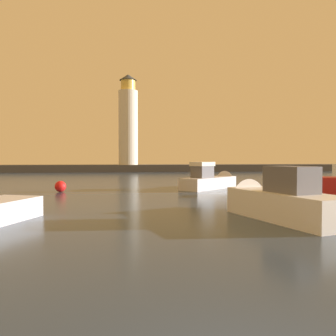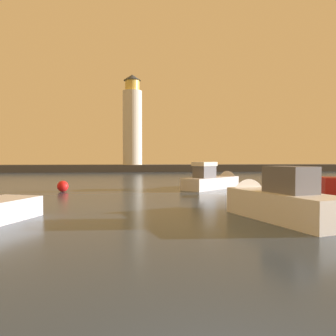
% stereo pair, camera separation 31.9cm
% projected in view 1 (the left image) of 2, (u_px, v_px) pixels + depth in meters
% --- Properties ---
extents(ground_plane, '(220.00, 220.00, 0.00)m').
position_uv_depth(ground_plane, '(144.00, 184.00, 34.59)').
color(ground_plane, '#2D3D51').
extents(breakwater, '(80.51, 4.32, 1.43)m').
position_uv_depth(breakwater, '(136.00, 168.00, 65.97)').
color(breakwater, '#423F3D').
rests_on(breakwater, ground_plane).
extents(lighthouse, '(3.76, 3.76, 17.71)m').
position_uv_depth(lighthouse, '(128.00, 122.00, 65.51)').
color(lighthouse, silver).
rests_on(lighthouse, breakwater).
extents(motorboat_2, '(6.95, 6.56, 2.79)m').
position_uv_depth(motorboat_2, '(214.00, 180.00, 30.50)').
color(motorboat_2, silver).
rests_on(motorboat_2, ground_plane).
extents(motorboat_3, '(4.00, 7.66, 2.70)m').
position_uv_depth(motorboat_3, '(270.00, 200.00, 15.62)').
color(motorboat_3, white).
rests_on(motorboat_3, ground_plane).
extents(mooring_buoy, '(0.90, 0.90, 0.90)m').
position_uv_depth(mooring_buoy, '(60.00, 186.00, 26.95)').
color(mooring_buoy, red).
rests_on(mooring_buoy, ground_plane).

